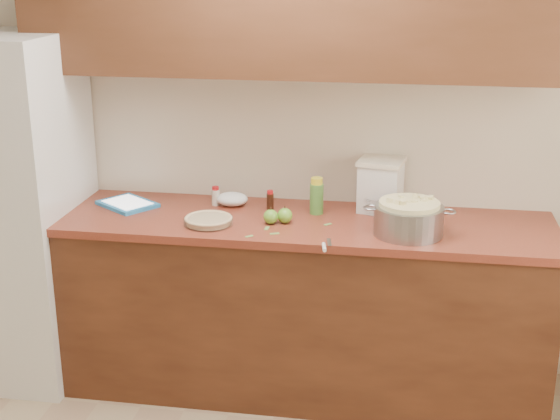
% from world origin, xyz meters
% --- Properties ---
extents(room_shell, '(3.60, 3.60, 3.60)m').
position_xyz_m(room_shell, '(0.00, 0.00, 1.30)').
color(room_shell, tan).
rests_on(room_shell, ground).
extents(counter_run, '(2.64, 0.68, 0.92)m').
position_xyz_m(counter_run, '(0.00, 1.48, 0.46)').
color(counter_run, '#5A2E19').
rests_on(counter_run, ground).
extents(upper_cabinets, '(2.60, 0.34, 0.70)m').
position_xyz_m(upper_cabinets, '(0.00, 1.63, 1.95)').
color(upper_cabinets, '#542D19').
rests_on(upper_cabinets, room_shell).
extents(fridge, '(0.70, 0.70, 1.80)m').
position_xyz_m(fridge, '(-1.44, 1.44, 0.90)').
color(fridge, silver).
rests_on(fridge, ground).
extents(pie, '(0.24, 0.24, 0.04)m').
position_xyz_m(pie, '(-0.35, 1.33, 0.94)').
color(pie, silver).
rests_on(pie, counter_run).
extents(colander, '(0.43, 0.32, 0.16)m').
position_xyz_m(colander, '(0.60, 1.35, 1.00)').
color(colander, gray).
rests_on(colander, counter_run).
extents(flour_canister, '(0.25, 0.25, 0.27)m').
position_xyz_m(flour_canister, '(0.46, 1.69, 1.06)').
color(flour_canister, white).
rests_on(flour_canister, counter_run).
extents(tablet, '(0.35, 0.34, 0.02)m').
position_xyz_m(tablet, '(-0.83, 1.55, 0.93)').
color(tablet, '#2984C8').
rests_on(tablet, counter_run).
extents(paring_knife, '(0.05, 0.18, 0.02)m').
position_xyz_m(paring_knife, '(0.24, 1.11, 0.93)').
color(paring_knife, gray).
rests_on(paring_knife, counter_run).
extents(lemon_bottle, '(0.07, 0.07, 0.19)m').
position_xyz_m(lemon_bottle, '(0.15, 1.58, 1.01)').
color(lemon_bottle, '#4C8C38').
rests_on(lemon_bottle, counter_run).
extents(cinnamon_shaker, '(0.04, 0.04, 0.10)m').
position_xyz_m(cinnamon_shaker, '(-0.38, 1.63, 0.97)').
color(cinnamon_shaker, beige).
rests_on(cinnamon_shaker, counter_run).
extents(vanilla_bottle, '(0.04, 0.04, 0.10)m').
position_xyz_m(vanilla_bottle, '(-0.09, 1.60, 0.97)').
color(vanilla_bottle, black).
rests_on(vanilla_bottle, counter_run).
extents(mixing_bowl, '(0.23, 0.23, 0.08)m').
position_xyz_m(mixing_bowl, '(0.47, 1.67, 0.97)').
color(mixing_bowl, silver).
rests_on(mixing_bowl, counter_run).
extents(paper_towel, '(0.18, 0.15, 0.07)m').
position_xyz_m(paper_towel, '(-0.30, 1.64, 0.95)').
color(paper_towel, white).
rests_on(paper_towel, counter_run).
extents(apple_left, '(0.07, 0.07, 0.08)m').
position_xyz_m(apple_left, '(-0.05, 1.39, 0.96)').
color(apple_left, '#66A62D').
rests_on(apple_left, counter_run).
extents(apple_center, '(0.07, 0.07, 0.09)m').
position_xyz_m(apple_center, '(0.01, 1.41, 0.96)').
color(apple_center, '#66A62D').
rests_on(apple_center, counter_run).
extents(peel_a, '(0.04, 0.04, 0.00)m').
position_xyz_m(peel_a, '(-0.12, 1.20, 0.92)').
color(peel_a, '#79A651').
rests_on(peel_a, counter_run).
extents(peel_b, '(0.04, 0.04, 0.00)m').
position_xyz_m(peel_b, '(0.22, 1.42, 0.92)').
color(peel_b, '#79A651').
rests_on(peel_b, counter_run).
extents(peel_c, '(0.05, 0.03, 0.00)m').
position_xyz_m(peel_c, '(-0.01, 1.25, 0.92)').
color(peel_c, '#79A651').
rests_on(peel_c, counter_run).
extents(peel_d, '(0.02, 0.05, 0.00)m').
position_xyz_m(peel_d, '(-0.06, 1.32, 0.92)').
color(peel_d, '#79A651').
rests_on(peel_d, counter_run).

